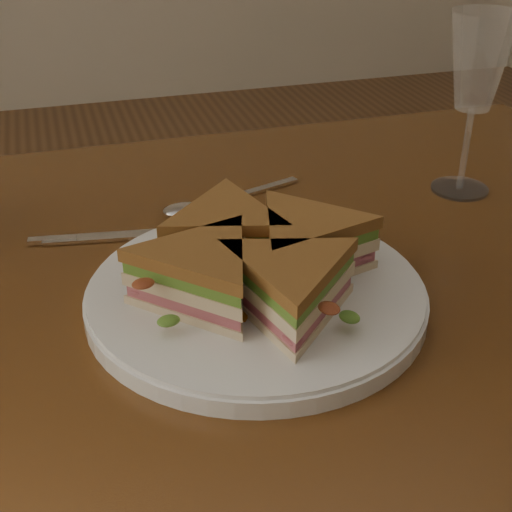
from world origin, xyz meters
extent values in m
cube|color=#3D210D|center=(0.00, 0.00, 0.73)|extent=(1.20, 0.80, 0.04)
cylinder|color=#372110|center=(0.54, 0.34, 0.35)|extent=(0.06, 0.06, 0.71)
cylinder|color=white|center=(0.05, -0.04, 0.76)|extent=(0.31, 0.31, 0.02)
cube|color=silver|center=(0.11, 0.18, 0.75)|extent=(0.13, 0.05, 0.00)
ellipsoid|color=silver|center=(0.02, 0.15, 0.76)|extent=(0.05, 0.03, 0.01)
cube|color=silver|center=(-0.04, 0.11, 0.75)|extent=(0.20, 0.05, 0.00)
cube|color=silver|center=(-0.13, 0.13, 0.75)|extent=(0.05, 0.02, 0.00)
cylinder|color=white|center=(0.36, 0.12, 0.75)|extent=(0.07, 0.07, 0.00)
cylinder|color=white|center=(0.36, 0.12, 0.80)|extent=(0.01, 0.01, 0.10)
cone|color=white|center=(0.36, 0.12, 0.91)|extent=(0.07, 0.07, 0.11)
camera|label=1|loc=(-0.11, -0.57, 1.11)|focal=50.00mm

